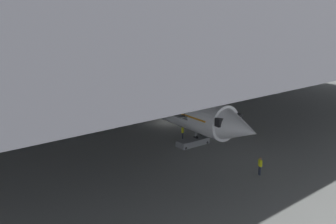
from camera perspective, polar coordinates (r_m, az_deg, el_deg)
The scene contains 6 objects.
ground_plane at distance 49.31m, azimuth -0.27°, elevation -1.69°, with size 110.00×110.00×0.00m, color slate.
hangar_structure at distance 58.67m, azimuth -8.97°, elevation 14.76°, with size 121.00×99.00×14.75m.
airplane_main at distance 48.27m, azimuth -3.40°, elevation 2.24°, with size 36.63×38.00×11.84m.
boarding_stairs at distance 40.49m, azimuth 3.99°, elevation -4.37°, with size 4.33×1.67×4.74m.
crew_worker_near_nose at distance 33.88m, azimuth 14.72°, elevation -8.31°, with size 0.34×0.51×1.75m.
crew_worker_by_stairs at distance 42.14m, azimuth 2.39°, elevation -3.20°, with size 0.47×0.38×1.73m.
Camera 1 is at (-29.19, -37.17, 14.06)m, focal length 37.56 mm.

